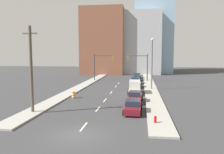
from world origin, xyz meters
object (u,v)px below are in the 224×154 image
(fire_hydrant, at_px, (155,120))
(sedan_silver, at_px, (135,81))
(traffic_signal_left, at_px, (100,63))
(box_truck_tan, at_px, (135,87))
(utility_pole_left_near, at_px, (31,69))
(sedan_gray, at_px, (137,76))
(sedan_teal, at_px, (136,84))
(sedan_green, at_px, (137,78))
(street_lamp, at_px, (152,60))
(sedan_maroon, at_px, (133,107))
(sedan_red, at_px, (135,97))
(traffic_barrel, at_px, (74,95))
(traffic_signal_right, at_px, (141,64))

(fire_hydrant, relative_size, sedan_silver, 0.19)
(traffic_signal_left, xyz_separation_m, box_truck_tan, (9.08, -16.94, -3.30))
(utility_pole_left_near, bearing_deg, sedan_gray, 74.00)
(box_truck_tan, xyz_separation_m, sedan_teal, (-0.01, 6.42, -0.34))
(traffic_signal_left, relative_size, fire_hydrant, 7.87)
(traffic_signal_left, relative_size, sedan_green, 1.45)
(street_lamp, bearing_deg, fire_hydrant, -91.69)
(fire_hydrant, height_order, box_truck_tan, box_truck_tan)
(sedan_maroon, bearing_deg, street_lamp, 81.49)
(sedan_gray, bearing_deg, sedan_green, -88.95)
(utility_pole_left_near, distance_m, sedan_teal, 23.34)
(sedan_silver, bearing_deg, street_lamp, -64.15)
(traffic_signal_left, relative_size, sedan_red, 1.40)
(sedan_green, bearing_deg, utility_pole_left_near, -108.70)
(fire_hydrant, bearing_deg, street_lamp, 88.31)
(traffic_barrel, height_order, sedan_silver, sedan_silver)
(utility_pole_left_near, bearing_deg, sedan_red, 32.96)
(street_lamp, bearing_deg, sedan_maroon, -99.65)
(traffic_signal_right, xyz_separation_m, sedan_maroon, (-0.91, -29.04, -3.65))
(traffic_signal_left, distance_m, traffic_signal_right, 10.16)
(street_lamp, distance_m, sedan_teal, 5.94)
(traffic_signal_right, relative_size, sedan_red, 1.40)
(sedan_maroon, height_order, sedan_silver, sedan_silver)
(sedan_red, height_order, sedan_teal, sedan_red)
(sedan_maroon, distance_m, sedan_red, 5.36)
(fire_hydrant, distance_m, box_truck_tan, 16.26)
(traffic_signal_left, height_order, sedan_gray, traffic_signal_left)
(box_truck_tan, height_order, sedan_teal, box_truck_tan)
(traffic_barrel, bearing_deg, sedan_gray, 72.86)
(traffic_signal_right, xyz_separation_m, sedan_gray, (-1.12, 6.64, -3.65))
(traffic_barrel, xyz_separation_m, sedan_teal, (8.88, 11.54, 0.20))
(traffic_signal_left, relative_size, traffic_barrel, 6.93)
(traffic_barrel, relative_size, sedan_maroon, 0.21)
(street_lamp, distance_m, box_truck_tan, 6.88)
(traffic_signal_right, distance_m, sedan_silver, 6.28)
(traffic_signal_right, distance_m, box_truck_tan, 17.29)
(traffic_signal_left, relative_size, traffic_signal_right, 1.00)
(sedan_red, height_order, box_truck_tan, box_truck_tan)
(utility_pole_left_near, height_order, sedan_teal, utility_pole_left_near)
(traffic_signal_right, bearing_deg, sedan_teal, -95.91)
(fire_hydrant, bearing_deg, sedan_red, 102.97)
(box_truck_tan, height_order, sedan_green, box_truck_tan)
(sedan_red, xyz_separation_m, box_truck_tan, (-0.22, 6.74, 0.33))
(traffic_barrel, distance_m, sedan_gray, 30.03)
(fire_hydrant, bearing_deg, sedan_gray, 93.48)
(sedan_maroon, bearing_deg, fire_hydrant, -59.89)
(sedan_silver, bearing_deg, fire_hydrant, -81.61)
(traffic_barrel, relative_size, sedan_gray, 0.21)
(traffic_signal_left, height_order, sedan_red, traffic_signal_left)
(sedan_green, xyz_separation_m, sedan_gray, (-0.05, 5.48, 0.01))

